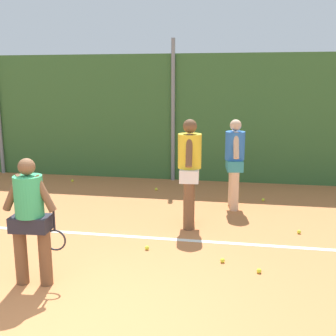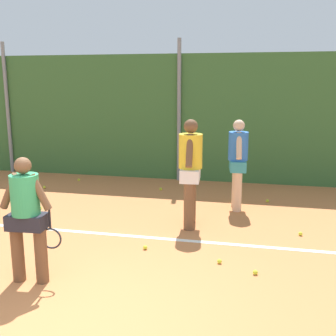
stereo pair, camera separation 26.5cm
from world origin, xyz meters
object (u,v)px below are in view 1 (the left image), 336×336
player_backcourt_far (235,159)px  tennis_ball_0 (147,248)px  tennis_ball_7 (156,189)px  player_foreground_near (30,216)px  tennis_ball_2 (299,232)px  player_midcourt (189,167)px  tennis_ball_6 (259,271)px  tennis_ball_10 (263,200)px  tennis_ball_11 (38,188)px  tennis_ball_5 (72,181)px  tennis_ball_13 (36,210)px  tennis_ball_1 (223,260)px

player_backcourt_far → tennis_ball_0: bearing=145.7°
tennis_ball_0 → tennis_ball_7: 3.50m
player_foreground_near → tennis_ball_2: player_foreground_near is taller
tennis_ball_0 → player_midcourt: bearing=67.4°
tennis_ball_6 → tennis_ball_10: same height
player_foreground_near → tennis_ball_11: size_ratio=24.99×
tennis_ball_5 → tennis_ball_6: same height
tennis_ball_5 → tennis_ball_13: same height
player_midcourt → player_backcourt_far: 1.44m
tennis_ball_5 → tennis_ball_6: bearing=-44.0°
player_foreground_near → tennis_ball_13: size_ratio=24.99×
tennis_ball_6 → tennis_ball_11: 6.15m
player_backcourt_far → tennis_ball_13: player_backcourt_far is taller
player_foreground_near → player_midcourt: (1.68, 2.51, 0.15)m
tennis_ball_2 → tennis_ball_6: bearing=-114.4°
tennis_ball_0 → tennis_ball_1: same height
tennis_ball_5 → tennis_ball_7: bearing=-11.2°
player_backcourt_far → tennis_ball_13: 4.12m
tennis_ball_5 → player_foreground_near: bearing=-72.0°
tennis_ball_6 → tennis_ball_7: 4.54m
tennis_ball_1 → tennis_ball_0: bearing=167.8°
player_foreground_near → tennis_ball_5: player_foreground_near is taller
tennis_ball_2 → tennis_ball_13: same height
tennis_ball_7 → tennis_ball_13: bearing=-136.3°
tennis_ball_1 → tennis_ball_13: (-3.80, 1.74, 0.00)m
tennis_ball_0 → tennis_ball_5: bearing=126.3°
tennis_ball_2 → tennis_ball_10: bearing=105.2°
tennis_ball_7 → tennis_ball_6: bearing=-60.4°
tennis_ball_2 → player_foreground_near: bearing=-146.0°
tennis_ball_11 → tennis_ball_0: bearing=-41.9°
tennis_ball_6 → tennis_ball_10: 3.49m
tennis_ball_0 → tennis_ball_1: (1.17, -0.25, 0.00)m
tennis_ball_2 → tennis_ball_6: (-0.73, -1.62, 0.00)m
tennis_ball_5 → tennis_ball_11: bearing=-119.4°
tennis_ball_6 → player_foreground_near: bearing=-164.2°
player_foreground_near → tennis_ball_5: (-1.69, 5.21, -0.89)m
player_midcourt → tennis_ball_7: bearing=20.7°
player_backcourt_far → tennis_ball_7: bearing=53.9°
tennis_ball_1 → tennis_ball_7: (-1.74, 3.71, 0.00)m
tennis_ball_5 → tennis_ball_11: 1.02m
tennis_ball_6 → tennis_ball_7: (-2.24, 3.95, 0.00)m
tennis_ball_10 → tennis_ball_11: size_ratio=1.00×
tennis_ball_5 → tennis_ball_10: same height
player_midcourt → tennis_ball_0: size_ratio=29.10×
player_foreground_near → tennis_ball_6: player_foreground_near is taller
tennis_ball_1 → tennis_ball_11: bearing=144.2°
tennis_ball_1 → tennis_ball_13: bearing=155.4°
player_backcourt_far → tennis_ball_0: player_backcourt_far is taller
player_backcourt_far → tennis_ball_1: size_ratio=27.52×
player_midcourt → tennis_ball_1: (0.67, -1.46, -1.04)m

